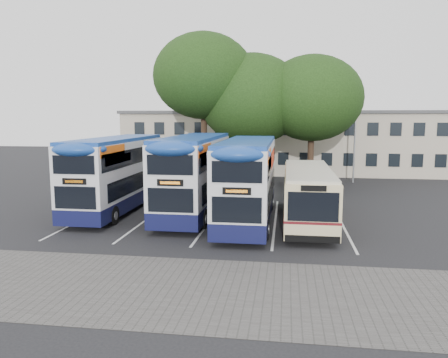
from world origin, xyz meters
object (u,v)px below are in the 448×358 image
at_px(bus_dd_right, 248,177).
at_px(bus_single, 308,192).
at_px(bus_dd_left, 117,171).
at_px(tree_left, 204,76).
at_px(tree_right, 312,98).
at_px(bus_dd_mid, 195,171).
at_px(tree_mid, 252,99).
at_px(lamp_post, 355,123).

xyz_separation_m(bus_dd_right, bus_single, (3.16, 0.28, -0.78)).
distance_m(bus_dd_left, bus_dd_right, 8.17).
relative_size(tree_left, bus_dd_right, 1.17).
xyz_separation_m(tree_right, bus_dd_left, (-11.95, -11.12, -4.64)).
xyz_separation_m(tree_right, bus_dd_mid, (-7.18, -11.19, -4.57)).
bearing_deg(tree_mid, bus_dd_mid, -101.49).
bearing_deg(tree_mid, bus_dd_right, -86.10).
distance_m(lamp_post, tree_mid, 9.10).
height_order(tree_mid, bus_dd_left, tree_mid).
distance_m(tree_right, bus_dd_left, 16.97).
bearing_deg(tree_left, lamp_post, 13.92).
bearing_deg(tree_mid, tree_right, -3.64).
bearing_deg(bus_dd_left, bus_dd_right, -11.73).
distance_m(tree_left, bus_single, 15.98).
bearing_deg(tree_left, tree_mid, 13.22).
xyz_separation_m(bus_dd_mid, bus_single, (6.39, -1.31, -0.84)).
bearing_deg(bus_dd_mid, tree_mid, 78.51).
distance_m(tree_mid, bus_dd_left, 14.22).
xyz_separation_m(tree_left, bus_single, (7.85, -11.91, -7.19)).
relative_size(lamp_post, bus_single, 0.93).
bearing_deg(tree_left, bus_single, -56.62).
bearing_deg(bus_dd_mid, bus_single, -11.56).
xyz_separation_m(lamp_post, bus_dd_mid, (-10.96, -13.68, -2.61)).
xyz_separation_m(tree_left, bus_dd_right, (4.69, -12.20, -6.41)).
height_order(tree_left, bus_dd_right, tree_left).
relative_size(tree_left, tree_mid, 1.15).
bearing_deg(tree_right, bus_dd_left, -137.06).
bearing_deg(tree_left, bus_dd_mid, -82.18).
height_order(tree_left, bus_single, tree_left).
xyz_separation_m(bus_dd_left, bus_dd_mid, (4.77, -0.07, 0.07)).
relative_size(tree_right, bus_dd_left, 1.00).
xyz_separation_m(tree_right, bus_single, (-0.78, -12.50, -5.41)).
relative_size(bus_dd_left, bus_dd_right, 1.00).
distance_m(tree_right, bus_dd_mid, 14.06).
bearing_deg(tree_right, bus_dd_right, -107.17).
relative_size(tree_left, bus_dd_left, 1.17).
bearing_deg(bus_dd_right, tree_left, 111.02).
relative_size(tree_mid, bus_dd_right, 1.02).
bearing_deg(bus_single, tree_right, 86.41).
bearing_deg(tree_mid, tree_left, -166.78).
distance_m(lamp_post, bus_dd_right, 17.33).
height_order(tree_left, bus_dd_left, tree_left).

